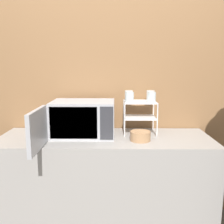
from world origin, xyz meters
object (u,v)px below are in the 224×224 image
(glass_front_left, at_px, (130,97))
(glass_back_left, at_px, (129,95))
(glass_front_right, at_px, (152,97))
(dish_rack, at_px, (140,110))
(microwave, at_px, (81,119))
(glass_back_right, at_px, (151,95))
(bowl, at_px, (140,136))

(glass_front_left, relative_size, glass_back_left, 1.00)
(glass_front_right, bearing_deg, dish_rack, 143.41)
(dish_rack, relative_size, glass_front_left, 3.28)
(glass_back_left, bearing_deg, dish_rack, -35.82)
(microwave, bearing_deg, glass_back_right, 15.75)
(glass_front_left, distance_m, bowl, 0.35)
(glass_back_left, xyz_separation_m, bowl, (0.08, -0.31, -0.30))
(glass_back_right, bearing_deg, microwave, -164.25)
(glass_front_left, xyz_separation_m, bowl, (0.08, -0.16, -0.30))
(microwave, relative_size, glass_front_left, 8.84)
(dish_rack, height_order, bowl, dish_rack)
(microwave, distance_m, glass_front_left, 0.46)
(microwave, relative_size, dish_rack, 2.69)
(dish_rack, bearing_deg, glass_back_left, 144.18)
(glass_front_right, bearing_deg, bowl, -122.95)
(dish_rack, height_order, glass_front_right, glass_front_right)
(glass_front_left, bearing_deg, bowl, -63.03)
(glass_back_right, height_order, bowl, glass_back_right)
(glass_front_right, bearing_deg, glass_back_right, 85.50)
(glass_back_left, relative_size, bowl, 0.54)
(microwave, distance_m, glass_back_right, 0.67)
(microwave, xyz_separation_m, glass_back_left, (0.42, 0.17, 0.19))
(dish_rack, bearing_deg, bowl, -93.91)
(glass_back_left, bearing_deg, glass_back_right, 0.13)
(glass_front_right, xyz_separation_m, bowl, (-0.11, -0.17, -0.30))
(microwave, xyz_separation_m, bowl, (0.50, -0.13, -0.12))
(dish_rack, distance_m, glass_front_right, 0.17)
(dish_rack, xyz_separation_m, glass_front_right, (0.09, -0.07, 0.13))
(microwave, relative_size, bowl, 4.75)
(bowl, bearing_deg, dish_rack, 86.09)
(microwave, xyz_separation_m, glass_front_left, (0.42, 0.03, 0.19))
(glass_back_right, xyz_separation_m, glass_front_right, (-0.01, -0.14, 0.00))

